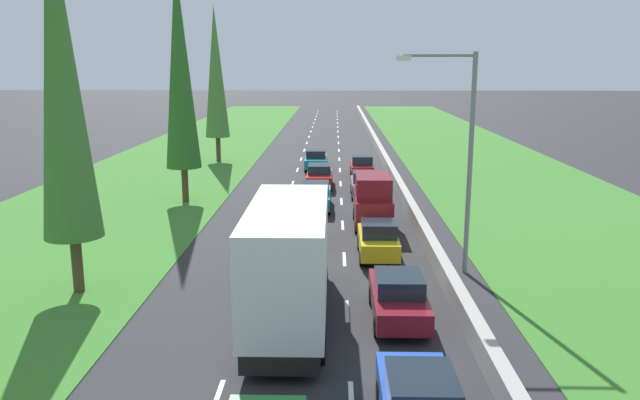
{
  "coord_description": "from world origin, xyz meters",
  "views": [
    {
      "loc": [
        1.27,
        0.32,
        8.52
      ],
      "look_at": [
        0.51,
        33.79,
        1.22
      ],
      "focal_mm": 35.08,
      "sensor_mm": 36.0,
      "label": 1
    }
  ],
  "objects": [
    {
      "name": "poplar_tree_second",
      "position": [
        -8.44,
        22.67,
        8.29
      ],
      "size": [
        2.16,
        2.16,
        14.46
      ],
      "color": "#4C3823",
      "rests_on": "ground"
    },
    {
      "name": "poplar_tree_third",
      "position": [
        -8.11,
        38.73,
        8.37
      ],
      "size": [
        2.17,
        2.17,
        14.63
      ],
      "color": "#4C3823",
      "rests_on": "ground"
    },
    {
      "name": "ground_plane",
      "position": [
        0.0,
        60.0,
        0.0
      ],
      "size": [
        300.0,
        300.0,
        0.0
      ],
      "primitive_type": "plane",
      "color": "#28282B",
      "rests_on": "ground"
    },
    {
      "name": "street_light_mast",
      "position": [
        6.41,
        25.33,
        5.23
      ],
      "size": [
        3.2,
        0.28,
        9.0
      ],
      "color": "gray",
      "rests_on": "ground"
    },
    {
      "name": "grass_verge_right",
      "position": [
        14.35,
        60.0,
        0.02
      ],
      "size": [
        14.0,
        140.0,
        0.04
      ],
      "primitive_type": "cube",
      "color": "#387528",
      "rests_on": "ground"
    },
    {
      "name": "red_hatchback_right_lane",
      "position": [
        3.41,
        47.63,
        0.84
      ],
      "size": [
        1.74,
        3.9,
        1.72
      ],
      "color": "red",
      "rests_on": "ground"
    },
    {
      "name": "poplar_tree_fourth",
      "position": [
        -9.07,
        55.54,
        7.81
      ],
      "size": [
        2.14,
        2.14,
        13.5
      ],
      "color": "#4C3823",
      "rests_on": "ground"
    },
    {
      "name": "yellow_hatchback_right_lane",
      "position": [
        3.26,
        27.27,
        0.84
      ],
      "size": [
        1.74,
        3.9,
        1.72
      ],
      "color": "yellow",
      "rests_on": "ground"
    },
    {
      "name": "maroon_sedan_right_lane",
      "position": [
        3.47,
        20.35,
        0.81
      ],
      "size": [
        1.82,
        4.5,
        1.64
      ],
      "color": "maroon",
      "rests_on": "ground"
    },
    {
      "name": "red_sedan_centre_lane",
      "position": [
        0.25,
        43.71,
        0.81
      ],
      "size": [
        1.82,
        4.5,
        1.64
      ],
      "color": "red",
      "rests_on": "ground"
    },
    {
      "name": "white_box_truck_centre_lane",
      "position": [
        -0.18,
        20.16,
        2.18
      ],
      "size": [
        2.46,
        9.4,
        4.18
      ],
      "color": "black",
      "rests_on": "ground"
    },
    {
      "name": "orange_hatchback_centre_lane",
      "position": [
        -0.21,
        29.33,
        0.84
      ],
      "size": [
        1.74,
        3.9,
        1.72
      ],
      "color": "orange",
      "rests_on": "ground"
    },
    {
      "name": "grey_hatchback_right_lane",
      "position": [
        3.26,
        40.45,
        0.84
      ],
      "size": [
        1.74,
        3.9,
        1.72
      ],
      "color": "slate",
      "rests_on": "ground"
    },
    {
      "name": "median_barrier",
      "position": [
        5.7,
        60.0,
        0.42
      ],
      "size": [
        0.44,
        120.0,
        0.85
      ],
      "primitive_type": "cube",
      "color": "#9E9B93",
      "rests_on": "ground"
    },
    {
      "name": "lane_markings",
      "position": [
        0.0,
        60.0,
        0.01
      ],
      "size": [
        3.64,
        116.0,
        0.01
      ],
      "color": "white",
      "rests_on": "ground"
    },
    {
      "name": "grass_verge_left",
      "position": [
        -12.65,
        60.0,
        0.02
      ],
      "size": [
        14.0,
        140.0,
        0.04
      ],
      "primitive_type": "cube",
      "color": "#387528",
      "rests_on": "ground"
    },
    {
      "name": "teal_sedan_centre_lane",
      "position": [
        0.18,
        36.89,
        0.81
      ],
      "size": [
        1.82,
        4.5,
        1.64
      ],
      "color": "teal",
      "rests_on": "ground"
    },
    {
      "name": "maroon_van_right_lane",
      "position": [
        3.33,
        32.87,
        1.4
      ],
      "size": [
        1.96,
        4.9,
        2.82
      ],
      "color": "maroon",
      "rests_on": "ground"
    },
    {
      "name": "teal_sedan_centre_lane_sixth",
      "position": [
        -0.22,
        51.31,
        0.81
      ],
      "size": [
        1.82,
        4.5,
        1.64
      ],
      "color": "teal",
      "rests_on": "ground"
    }
  ]
}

